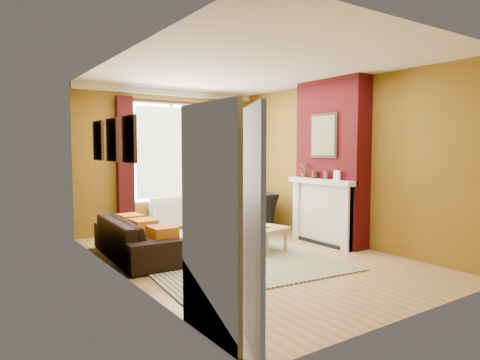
{
  "coord_description": "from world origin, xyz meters",
  "views": [
    {
      "loc": [
        -3.68,
        -5.17,
        1.65
      ],
      "look_at": [
        0.0,
        0.25,
        1.15
      ],
      "focal_mm": 32.0,
      "sensor_mm": 36.0,
      "label": 1
    }
  ],
  "objects_px": {
    "sofa": "(137,238)",
    "wicker_stool": "(223,222)",
    "armchair": "(240,212)",
    "floor_lamp": "(245,170)",
    "coffee_table": "(249,227)"
  },
  "relations": [
    {
      "from": "armchair",
      "to": "coffee_table",
      "type": "xyz_separation_m",
      "value": [
        -0.7,
        -1.29,
        -0.02
      ]
    },
    {
      "from": "armchair",
      "to": "wicker_stool",
      "type": "xyz_separation_m",
      "value": [
        -0.3,
        0.17,
        -0.18
      ]
    },
    {
      "from": "sofa",
      "to": "floor_lamp",
      "type": "height_order",
      "value": "floor_lamp"
    },
    {
      "from": "sofa",
      "to": "coffee_table",
      "type": "height_order",
      "value": "sofa"
    },
    {
      "from": "coffee_table",
      "to": "armchair",
      "type": "bearing_deg",
      "value": 46.38
    },
    {
      "from": "armchair",
      "to": "floor_lamp",
      "type": "relative_size",
      "value": 0.78
    },
    {
      "from": "sofa",
      "to": "floor_lamp",
      "type": "xyz_separation_m",
      "value": [
        2.97,
        1.42,
        0.88
      ]
    },
    {
      "from": "sofa",
      "to": "wicker_stool",
      "type": "height_order",
      "value": "sofa"
    },
    {
      "from": "wicker_stool",
      "to": "armchair",
      "type": "bearing_deg",
      "value": -29.03
    },
    {
      "from": "coffee_table",
      "to": "wicker_stool",
      "type": "height_order",
      "value": "coffee_table"
    },
    {
      "from": "armchair",
      "to": "wicker_stool",
      "type": "bearing_deg",
      "value": -31.57
    },
    {
      "from": "coffee_table",
      "to": "floor_lamp",
      "type": "distance_m",
      "value": 2.44
    },
    {
      "from": "sofa",
      "to": "armchair",
      "type": "xyz_separation_m",
      "value": [
        2.4,
        0.78,
        0.08
      ]
    },
    {
      "from": "coffee_table",
      "to": "floor_lamp",
      "type": "height_order",
      "value": "floor_lamp"
    },
    {
      "from": "sofa",
      "to": "coffee_table",
      "type": "xyz_separation_m",
      "value": [
        1.7,
        -0.51,
        0.06
      ]
    }
  ]
}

